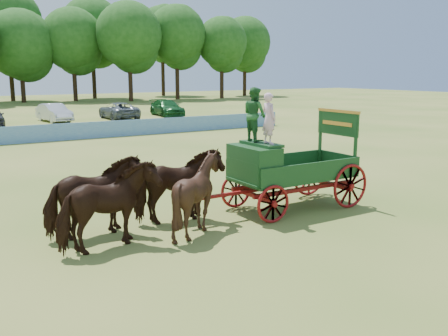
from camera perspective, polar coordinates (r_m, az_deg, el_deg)
ground at (r=18.27m, az=10.46°, el=-2.48°), size 160.00×160.00×0.00m
horse_lead_left at (r=12.15m, az=-13.07°, el=-4.39°), size 2.65×1.62×2.08m
horse_lead_right at (r=13.17m, az=-14.63°, el=-3.27°), size 2.53×1.28×2.08m
horse_wheel_left at (r=13.08m, az=-3.08°, el=-3.00°), size 2.11×1.93×2.09m
horse_wheel_right at (r=14.03m, az=-5.25°, el=-2.08°), size 2.53×1.26×2.08m
farm_dray at (r=15.03m, az=5.73°, el=1.12°), size 6.00×2.00×3.75m
sponsor_banner at (r=33.19m, az=-12.29°, el=4.41°), size 26.00×0.08×1.05m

